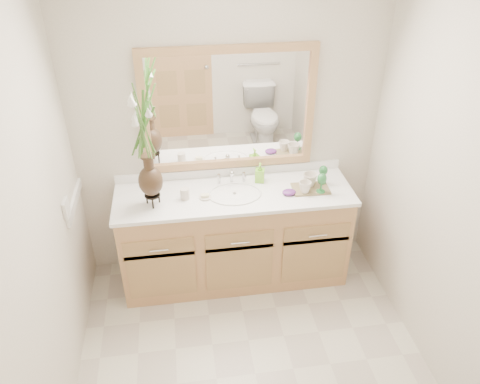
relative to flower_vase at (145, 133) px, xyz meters
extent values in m
plane|color=beige|center=(0.62, -0.94, -1.41)|extent=(2.60, 2.60, 0.00)
cube|color=white|center=(0.62, -0.94, 0.99)|extent=(2.40, 2.60, 0.02)
cube|color=beige|center=(0.62, 0.36, -0.21)|extent=(2.40, 0.02, 2.40)
cube|color=beige|center=(-0.58, -0.94, -0.21)|extent=(0.02, 2.60, 2.40)
cube|color=beige|center=(1.82, -0.94, -0.21)|extent=(0.02, 2.60, 2.40)
cube|color=tan|center=(0.62, 0.07, -1.01)|extent=(1.80, 0.55, 0.80)
cube|color=white|center=(0.62, 0.07, -0.59)|extent=(1.84, 0.57, 0.03)
ellipsoid|color=white|center=(0.62, 0.05, -0.63)|extent=(0.38, 0.30, 0.12)
cylinder|color=silver|center=(0.62, 0.23, -0.52)|extent=(0.02, 0.02, 0.11)
cylinder|color=silver|center=(0.52, 0.23, -0.54)|extent=(0.02, 0.02, 0.08)
cylinder|color=silver|center=(0.72, 0.23, -0.54)|extent=(0.02, 0.02, 0.08)
cube|color=white|center=(0.62, 0.34, 0.00)|extent=(1.20, 0.01, 0.85)
cube|color=tan|center=(0.62, 0.33, 0.45)|extent=(1.32, 0.04, 0.06)
cube|color=tan|center=(0.62, 0.33, -0.46)|extent=(1.32, 0.04, 0.06)
cube|color=tan|center=(-0.01, 0.33, 0.00)|extent=(0.06, 0.04, 0.85)
cube|color=tan|center=(1.25, 0.33, 0.00)|extent=(0.06, 0.04, 0.85)
cube|color=white|center=(-0.57, -0.18, -0.43)|extent=(0.02, 0.12, 0.12)
cylinder|color=black|center=(0.00, 0.00, -0.50)|extent=(0.11, 0.11, 0.01)
ellipsoid|color=#2F1E15|center=(0.00, 0.00, -0.38)|extent=(0.18, 0.18, 0.23)
cylinder|color=#2F1E15|center=(0.00, 0.00, -0.23)|extent=(0.07, 0.07, 0.10)
cylinder|color=#4C7A33|center=(0.00, 0.00, 0.04)|extent=(0.06, 0.06, 0.42)
cylinder|color=beige|center=(0.24, 0.05, -0.54)|extent=(0.07, 0.07, 0.09)
cylinder|color=beige|center=(0.39, 0.03, -0.57)|extent=(0.10, 0.10, 0.01)
cube|color=beige|center=(0.39, 0.03, -0.56)|extent=(0.06, 0.04, 0.02)
imported|color=#7BCF30|center=(0.84, 0.21, -0.51)|extent=(0.08, 0.08, 0.14)
ellipsoid|color=#5C2571|center=(1.03, -0.01, -0.56)|extent=(0.13, 0.12, 0.04)
cube|color=brown|center=(1.21, 0.03, -0.57)|extent=(0.29, 0.20, 0.01)
imported|color=beige|center=(1.15, -0.02, -0.52)|extent=(0.10, 0.09, 0.10)
imported|color=beige|center=(1.21, 0.07, -0.51)|extent=(0.14, 0.14, 0.11)
cylinder|color=#236A30|center=(1.27, -0.03, -0.56)|extent=(0.07, 0.07, 0.01)
cylinder|color=#236A30|center=(1.27, -0.03, -0.51)|extent=(0.01, 0.01, 0.10)
ellipsoid|color=#236A30|center=(1.27, -0.03, -0.45)|extent=(0.07, 0.07, 0.08)
cylinder|color=#236A30|center=(1.32, 0.10, -0.56)|extent=(0.06, 0.06, 0.01)
cylinder|color=#236A30|center=(1.32, 0.10, -0.51)|extent=(0.01, 0.01, 0.09)
ellipsoid|color=#236A30|center=(1.32, 0.10, -0.45)|extent=(0.07, 0.07, 0.08)
camera|label=1|loc=(0.21, -2.94, 1.35)|focal=35.00mm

